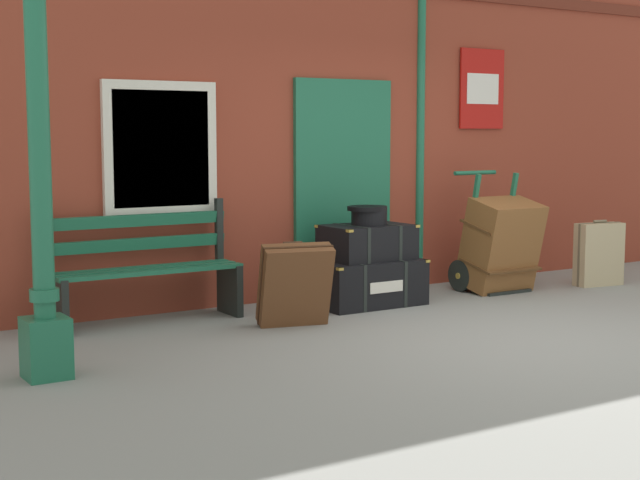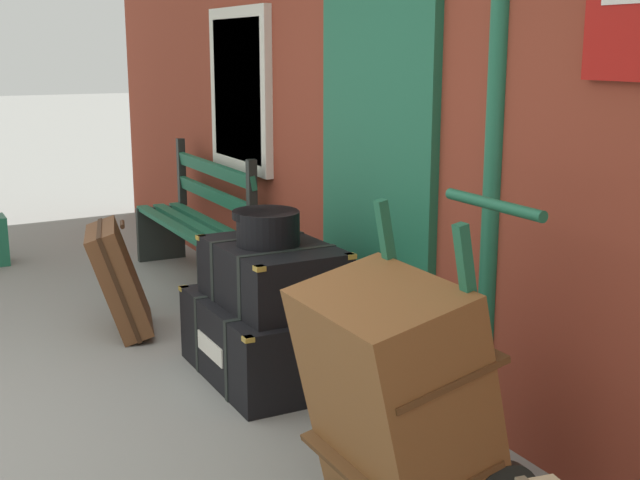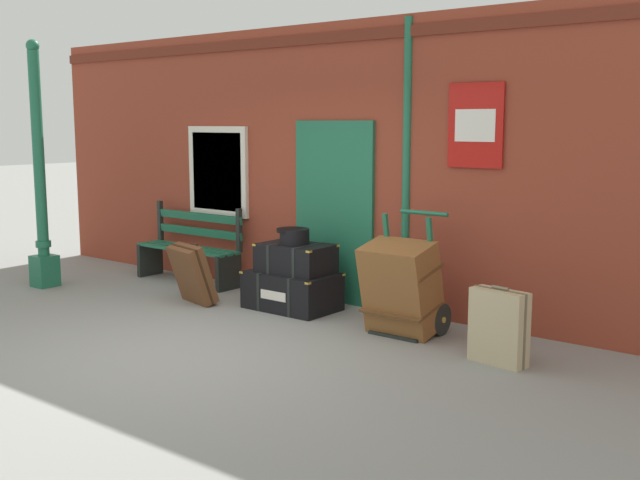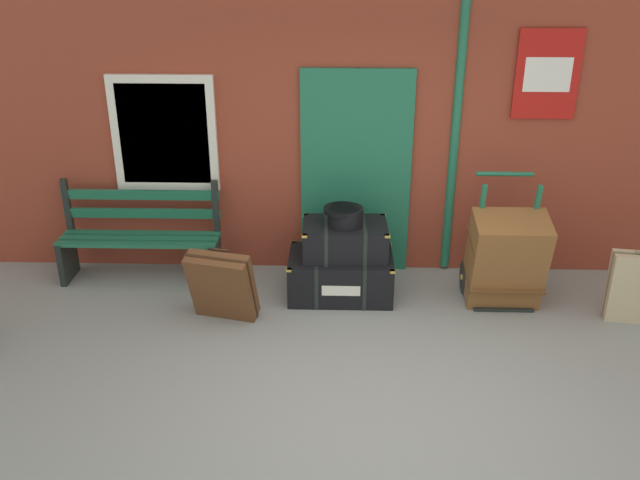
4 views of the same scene
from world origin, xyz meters
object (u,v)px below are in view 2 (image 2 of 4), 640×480
at_px(platform_bench, 197,223).
at_px(round_hatbox, 268,225).
at_px(steamer_trunk_base, 266,339).
at_px(large_brown_trunk, 397,401).
at_px(steamer_trunk_middle, 273,274).
at_px(porters_trolley, 434,443).
at_px(suitcase_beige, 119,279).

bearing_deg(platform_bench, round_hatbox, -8.74).
distance_m(platform_bench, steamer_trunk_base, 2.07).
height_order(platform_bench, large_brown_trunk, platform_bench).
relative_size(platform_bench, steamer_trunk_base, 1.58).
relative_size(steamer_trunk_middle, round_hatbox, 2.21).
xyz_separation_m(steamer_trunk_base, porters_trolley, (1.54, 0.02, 0.06)).
distance_m(steamer_trunk_base, large_brown_trunk, 1.57).
height_order(platform_bench, steamer_trunk_base, platform_bench).
distance_m(platform_bench, suitcase_beige, 1.28).
distance_m(round_hatbox, large_brown_trunk, 1.56).
bearing_deg(large_brown_trunk, steamer_trunk_base, 174.35).
xyz_separation_m(porters_trolley, large_brown_trunk, (-0.00, -0.17, 0.21)).
bearing_deg(suitcase_beige, porters_trolley, 11.74).
bearing_deg(steamer_trunk_base, round_hatbox, 2.57).
relative_size(round_hatbox, porters_trolley, 0.31).
distance_m(platform_bench, large_brown_trunk, 3.60).
height_order(steamer_trunk_middle, suitcase_beige, steamer_trunk_middle).
xyz_separation_m(porters_trolley, suitcase_beige, (-2.61, -0.54, 0.08)).
relative_size(round_hatbox, suitcase_beige, 0.53).
relative_size(steamer_trunk_base, suitcase_beige, 1.44).
height_order(platform_bench, round_hatbox, platform_bench).
height_order(porters_trolley, suitcase_beige, porters_trolley).
bearing_deg(steamer_trunk_middle, suitcase_beige, -153.68).
bearing_deg(round_hatbox, porters_trolley, 0.74).
relative_size(platform_bench, round_hatbox, 4.28).
bearing_deg(steamer_trunk_middle, round_hatbox, -98.13).
bearing_deg(steamer_trunk_middle, large_brown_trunk, -6.73).
distance_m(steamer_trunk_middle, round_hatbox, 0.26).
xyz_separation_m(steamer_trunk_base, suitcase_beige, (-1.07, -0.52, 0.14)).
height_order(steamer_trunk_base, suitcase_beige, suitcase_beige).
relative_size(large_brown_trunk, suitcase_beige, 1.36).
xyz_separation_m(platform_bench, porters_trolley, (3.57, -0.30, -0.17)).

